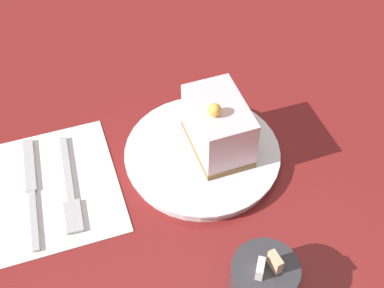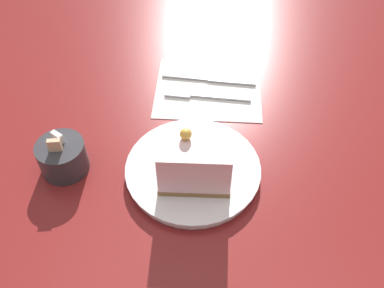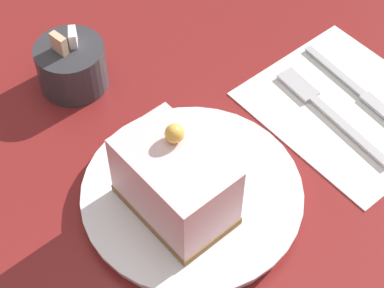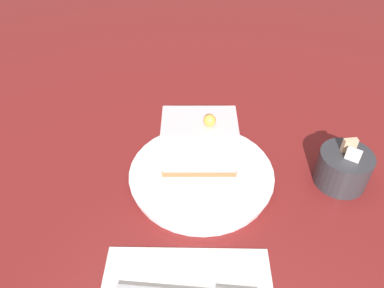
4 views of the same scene
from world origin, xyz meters
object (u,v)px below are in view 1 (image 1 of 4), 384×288
plate (202,155)px  cake_slice (218,126)px  knife (31,181)px  sugar_bowl (263,279)px  fork (70,190)px

plate → cake_slice: bearing=-161.4°
knife → sugar_bowl: bearing=137.9°
knife → sugar_bowl: (-0.27, 0.20, 0.02)m
knife → plate: bearing=175.6°
plate → knife: plate is taller
cake_slice → fork: bearing=-0.5°
fork → sugar_bowl: bearing=135.6°
sugar_bowl → fork: bearing=-39.3°
plate → fork: (0.19, 0.03, -0.00)m
cake_slice → sugar_bowl: size_ratio=1.56×
fork → sugar_bowl: size_ratio=2.15×
plate → cake_slice: size_ratio=1.81×
cake_slice → fork: 0.22m
cake_slice → plate: bearing=8.4°
plate → knife: (0.24, 0.00, -0.00)m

